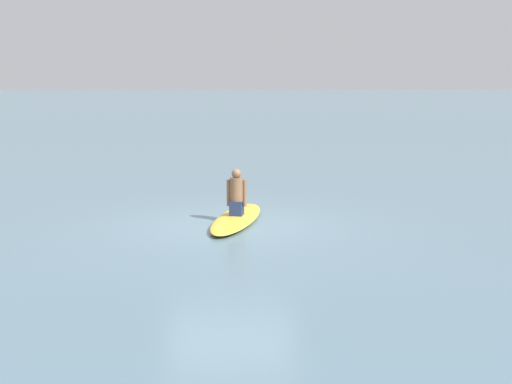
# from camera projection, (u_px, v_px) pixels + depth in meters

# --- Properties ---
(ground_plane) EXTENTS (400.00, 400.00, 0.00)m
(ground_plane) POSITION_uv_depth(u_px,v_px,m) (231.00, 226.00, 13.39)
(ground_plane) COLOR slate
(surfboard) EXTENTS (1.38, 3.34, 0.13)m
(surfboard) POSITION_uv_depth(u_px,v_px,m) (237.00, 218.00, 13.78)
(surfboard) COLOR gold
(surfboard) RESTS_ON ground
(person_paddler) EXTENTS (0.41, 0.35, 0.92)m
(person_paddler) POSITION_uv_depth(u_px,v_px,m) (237.00, 194.00, 13.70)
(person_paddler) COLOR navy
(person_paddler) RESTS_ON surfboard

